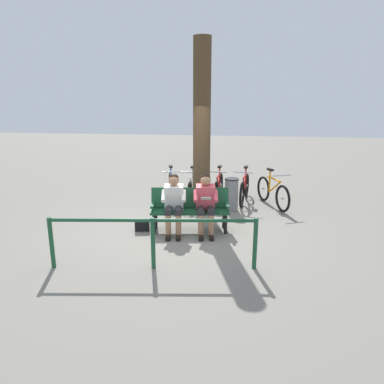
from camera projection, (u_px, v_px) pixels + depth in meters
The scene contains 13 objects.
ground_plane at pixel (177, 231), 7.32m from camera, with size 40.00×40.00×0.00m, color slate.
bench at pixel (190, 206), 7.32m from camera, with size 1.65×0.71×0.87m.
person_reading at pixel (206, 201), 7.12m from camera, with size 0.53×0.80×1.20m.
person_companion at pixel (174, 201), 7.12m from camera, with size 0.53×0.80×1.20m.
handbag at pixel (142, 225), 7.34m from camera, with size 0.30×0.14×0.24m, color black.
tree_trunk at pixel (202, 129), 8.17m from camera, with size 0.41×0.41×3.98m, color #4C3823.
litter_bin at pixel (231, 194), 8.63m from camera, with size 0.34×0.34×0.80m.
bicycle_orange at pixel (273, 192), 8.99m from camera, with size 0.76×1.56×0.94m.
bicycle_purple at pixel (244, 189), 9.34m from camera, with size 0.48×1.68×0.94m.
bicycle_silver at pixel (218, 188), 9.40m from camera, with size 0.48×1.68×0.94m.
bicycle_blue at pixel (192, 189), 9.36m from camera, with size 0.48×1.68×0.94m.
bicycle_black at pixel (171, 188), 9.43m from camera, with size 0.59×1.64×0.94m.
railing_fence at pixel (153, 233), 5.59m from camera, with size 3.28×0.51×0.85m.
Camera 1 is at (-1.31, 6.76, 2.64)m, focal length 33.22 mm.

